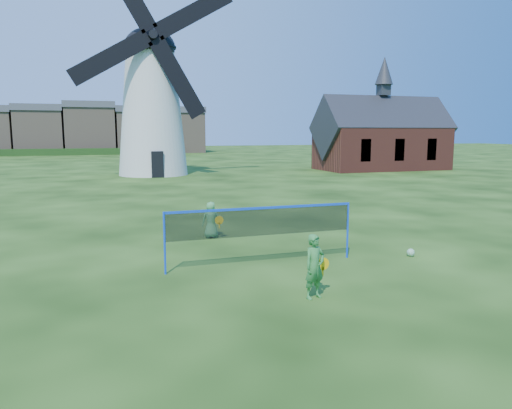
{
  "coord_description": "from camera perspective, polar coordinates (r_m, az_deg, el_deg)",
  "views": [
    {
      "loc": [
        -3.91,
        -11.87,
        3.45
      ],
      "look_at": [
        0.2,
        0.5,
        1.5
      ],
      "focal_mm": 34.06,
      "sensor_mm": 36.0,
      "label": 1
    }
  ],
  "objects": [
    {
      "name": "chapel",
      "position": [
        46.59,
        14.55,
        7.53
      ],
      "size": [
        12.05,
        5.84,
        10.19
      ],
      "color": "brown",
      "rests_on": "ground"
    },
    {
      "name": "player_girl",
      "position": [
        10.25,
        6.9,
        -7.24
      ],
      "size": [
        0.7,
        0.45,
        1.36
      ],
      "rotation": [
        0.0,
        0.0,
        0.29
      ],
      "color": "#34823A",
      "rests_on": "ground"
    },
    {
      "name": "play_ball",
      "position": [
        14.32,
        17.72,
        -5.39
      ],
      "size": [
        0.22,
        0.22,
        0.22
      ],
      "primitive_type": "sphere",
      "color": "green",
      "rests_on": "ground"
    },
    {
      "name": "badminton_net",
      "position": [
        12.51,
        0.69,
        -2.13
      ],
      "size": [
        5.05,
        0.05,
        1.55
      ],
      "color": "blue",
      "rests_on": "ground"
    },
    {
      "name": "player_boy",
      "position": [
        15.97,
        -5.3,
        -1.81
      ],
      "size": [
        0.68,
        0.46,
        1.2
      ],
      "rotation": [
        0.0,
        0.0,
        2.99
      ],
      "color": "#4B9B54",
      "rests_on": "ground"
    },
    {
      "name": "windmill",
      "position": [
        40.34,
        -12.16,
        11.63
      ],
      "size": [
        12.35,
        5.49,
        16.76
      ],
      "color": "silver",
      "rests_on": "ground"
    },
    {
      "name": "ground",
      "position": [
        12.96,
        -0.14,
        -6.92
      ],
      "size": [
        220.0,
        220.0,
        0.0
      ],
      "primitive_type": "plane",
      "color": "black",
      "rests_on": "ground"
    }
  ]
}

